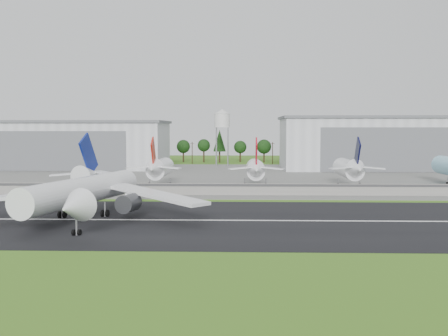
{
  "coord_description": "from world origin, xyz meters",
  "views": [
    {
      "loc": [
        5.65,
        -106.43,
        19.24
      ],
      "look_at": [
        0.79,
        40.0,
        9.0
      ],
      "focal_mm": 45.0,
      "sensor_mm": 36.0,
      "label": 1
    }
  ],
  "objects_px": {
    "parked_jet_red_b": "(255,169)",
    "parked_jet_red_a": "(159,168)",
    "parked_jet_navy": "(350,169)",
    "main_airliner": "(82,197)"
  },
  "relations": [
    {
      "from": "parked_jet_red_b",
      "to": "parked_jet_navy",
      "type": "distance_m",
      "value": 30.72
    },
    {
      "from": "parked_jet_red_b",
      "to": "parked_jet_red_a",
      "type": "bearing_deg",
      "value": 179.96
    },
    {
      "from": "parked_jet_red_a",
      "to": "parked_jet_red_b",
      "type": "xyz_separation_m",
      "value": [
        31.63,
        -0.02,
        -0.15
      ]
    },
    {
      "from": "main_airliner",
      "to": "parked_jet_red_a",
      "type": "distance_m",
      "value": 67.31
    },
    {
      "from": "main_airliner",
      "to": "parked_jet_red_a",
      "type": "bearing_deg",
      "value": -82.81
    },
    {
      "from": "parked_jet_red_a",
      "to": "parked_jet_navy",
      "type": "bearing_deg",
      "value": 0.0
    },
    {
      "from": "main_airliner",
      "to": "parked_jet_navy",
      "type": "xyz_separation_m",
      "value": [
        68.55,
        67.01,
        1.45
      ]
    },
    {
      "from": "parked_jet_red_a",
      "to": "parked_jet_navy",
      "type": "xyz_separation_m",
      "value": [
        62.35,
        0.0,
        0.02
      ]
    },
    {
      "from": "main_airliner",
      "to": "parked_jet_red_a",
      "type": "height_order",
      "value": "main_airliner"
    },
    {
      "from": "main_airliner",
      "to": "parked_jet_red_b",
      "type": "relative_size",
      "value": 1.88
    }
  ]
}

